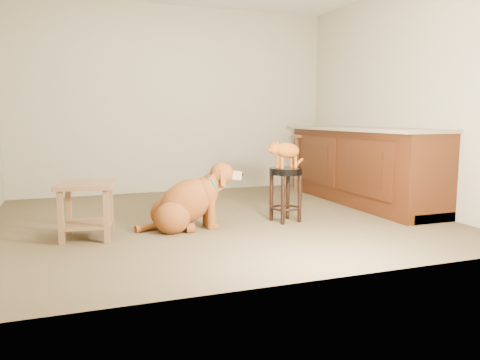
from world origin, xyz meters
name	(u,v)px	position (x,y,z in m)	size (l,w,h in m)	color
floor	(218,219)	(0.00, 0.00, 0.00)	(4.50, 4.00, 0.01)	brown
room_shell	(217,55)	(0.00, 0.00, 1.68)	(4.54, 4.04, 2.62)	#B0AA8E
cabinet_run	(360,168)	(1.94, 0.30, 0.44)	(0.70, 2.56, 0.94)	#3F1C0B
padded_stool	(286,183)	(0.61, -0.34, 0.39)	(0.34, 0.34, 0.55)	black
wood_stool	(314,162)	(1.85, 1.29, 0.43)	(0.57, 0.57, 0.81)	brown
side_table	(86,202)	(-1.32, -0.35, 0.33)	(0.55, 0.55, 0.50)	brown
golden_retriever	(188,203)	(-0.40, -0.32, 0.25)	(1.06, 0.52, 0.67)	brown
tabby_kitten	(285,151)	(0.60, -0.34, 0.72)	(0.48, 0.24, 0.31)	#8D420E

